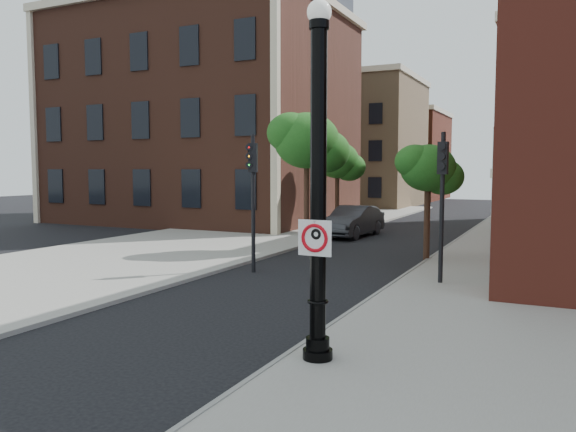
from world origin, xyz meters
The scene contains 16 objects.
ground centered at (0.00, 0.00, 0.00)m, with size 120.00×120.00×0.00m, color black.
sidewalk_right centered at (6.00, 10.00, 0.06)m, with size 8.00×60.00×0.12m, color gray.
sidewalk_left centered at (-9.00, 18.00, 0.06)m, with size 10.00×50.00×0.12m, color gray.
curb_edge centered at (2.05, 10.00, 0.07)m, with size 0.10×60.00×0.14m, color gray.
victorian_building centered at (-16.00, 23.97, 8.74)m, with size 18.60×14.60×17.95m.
bg_building_tan_a centered at (-12.00, 44.00, 6.00)m, with size 12.00×12.00×12.00m, color #9A7A54.
bg_building_red centered at (-12.00, 58.00, 5.00)m, with size 12.00×12.00×10.00m, color maroon.
lamppost centered at (2.68, -0.16, 3.04)m, with size 0.56×0.56×6.58m.
no_parking_sign centered at (2.68, -0.33, 2.39)m, with size 0.65×0.08×0.65m.
parked_car centered at (-3.34, 18.95, 0.82)m, with size 1.74×4.99×1.65m, color #2B2B2F.
traffic_signal_left centered at (-2.99, 7.46, 3.24)m, with size 0.38×0.42×4.80m.
traffic_signal_right centered at (3.37, 7.93, 3.19)m, with size 0.30×0.39×4.73m.
utility_pole centered at (4.80, 8.29, 2.43)m, with size 0.10×0.10×4.86m, color #999999.
street_tree_a centered at (-3.30, 12.87, 4.77)m, with size 3.35×3.03×6.04m.
street_tree_b centered at (-4.72, 20.30, 4.05)m, with size 2.85×2.58×5.13m.
street_tree_c centered at (2.00, 12.48, 3.59)m, with size 2.53×2.29×4.56m.
Camera 1 is at (6.60, -9.49, 3.61)m, focal length 35.00 mm.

